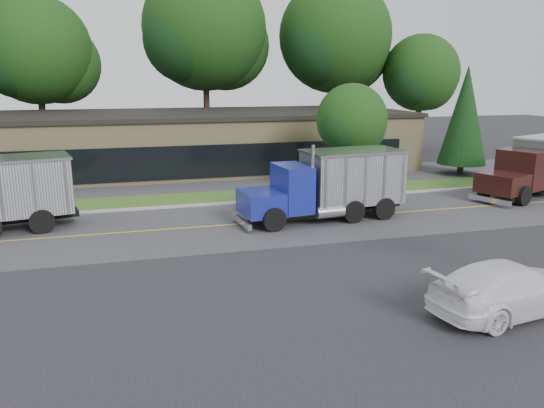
{
  "coord_description": "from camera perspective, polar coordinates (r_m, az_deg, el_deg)",
  "views": [
    {
      "loc": [
        -3.25,
        -15.0,
        6.86
      ],
      "look_at": [
        2.34,
        5.38,
        1.8
      ],
      "focal_mm": 35.0,
      "sensor_mm": 36.0,
      "label": 1
    }
  ],
  "objects": [
    {
      "name": "dump_truck_blue",
      "position": [
        26.23,
        6.43,
        2.27
      ],
      "size": [
        8.42,
        3.4,
        3.36
      ],
      "rotation": [
        0.0,
        0.0,
        3.24
      ],
      "color": "black",
      "rests_on": "ground"
    },
    {
      "name": "tree_far_d",
      "position": [
        52.0,
        6.91,
        16.92
      ],
      "size": [
        11.07,
        10.42,
        15.79
      ],
      "color": "#382619",
      "rests_on": "ground"
    },
    {
      "name": "dump_truck_maroon",
      "position": [
        35.89,
        27.13,
        3.9
      ],
      "size": [
        9.74,
        5.73,
        3.36
      ],
      "rotation": [
        0.0,
        0.0,
        3.51
      ],
      "color": "black",
      "rests_on": "ground"
    },
    {
      "name": "road",
      "position": [
        25.17,
        -7.35,
        -2.46
      ],
      "size": [
        60.0,
        8.0,
        0.02
      ],
      "primitive_type": "cube",
      "color": "#57575C",
      "rests_on": "ground"
    },
    {
      "name": "center_line",
      "position": [
        25.17,
        -7.35,
        -2.46
      ],
      "size": [
        60.0,
        0.12,
        0.01
      ],
      "primitive_type": "cube",
      "color": "gold",
      "rests_on": "ground"
    },
    {
      "name": "far_parking",
      "position": [
        35.81,
        -9.86,
        2.22
      ],
      "size": [
        60.0,
        7.0,
        0.02
      ],
      "primitive_type": "cube",
      "color": "#57575C",
      "rests_on": "ground"
    },
    {
      "name": "tree_far_e",
      "position": [
        53.6,
        15.77,
        13.05
      ],
      "size": [
        7.61,
        7.16,
        10.85
      ],
      "color": "#382619",
      "rests_on": "ground"
    },
    {
      "name": "grass_verge",
      "position": [
        30.95,
        -8.94,
        0.49
      ],
      "size": [
        60.0,
        3.4,
        0.03
      ],
      "primitive_type": "cube",
      "color": "#3D6522",
      "rests_on": "ground"
    },
    {
      "name": "ground",
      "position": [
        16.81,
        -2.9,
        -10.64
      ],
      "size": [
        140.0,
        140.0,
        0.0
      ],
      "primitive_type": "plane",
      "color": "#36363B",
      "rests_on": "ground"
    },
    {
      "name": "strip_mall",
      "position": [
        41.62,
        -8.05,
        6.63
      ],
      "size": [
        32.0,
        12.0,
        4.0
      ],
      "primitive_type": "cube",
      "color": "tan",
      "rests_on": "ground"
    },
    {
      "name": "rally_car",
      "position": [
        17.45,
        24.29,
        -8.2
      ],
      "size": [
        5.62,
        3.03,
        1.55
      ],
      "primitive_type": "imported",
      "rotation": [
        0.0,
        0.0,
        1.74
      ],
      "color": "white",
      "rests_on": "ground"
    },
    {
      "name": "tree_far_b",
      "position": [
        49.59,
        -23.79,
        14.43
      ],
      "size": [
        9.49,
        8.94,
        13.54
      ],
      "color": "#382619",
      "rests_on": "ground"
    },
    {
      "name": "tree_verge",
      "position": [
        32.98,
        8.62,
        8.63
      ],
      "size": [
        4.59,
        4.32,
        6.55
      ],
      "color": "#382619",
      "rests_on": "ground"
    },
    {
      "name": "curb",
      "position": [
        29.2,
        -8.53,
        -0.27
      ],
      "size": [
        60.0,
        0.3,
        0.12
      ],
      "primitive_type": "cube",
      "color": "#9E9E99",
      "rests_on": "ground"
    },
    {
      "name": "tree_far_c",
      "position": [
        49.84,
        -7.07,
        17.64
      ],
      "size": [
        11.61,
        10.93,
        16.56
      ],
      "color": "#382619",
      "rests_on": "ground"
    },
    {
      "name": "evergreen_right",
      "position": [
        40.45,
        20.03,
        8.97
      ],
      "size": [
        3.41,
        3.41,
        7.75
      ],
      "color": "#382619",
      "rests_on": "ground"
    }
  ]
}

